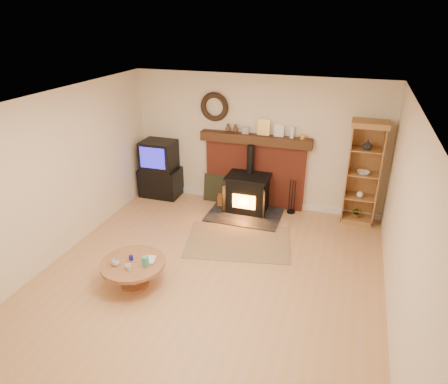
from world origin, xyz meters
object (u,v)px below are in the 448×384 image
(wood_stove, at_px, (247,194))
(curio_cabinet, at_px, (363,173))
(tv_unit, at_px, (160,170))
(coffee_table, at_px, (133,267))

(wood_stove, distance_m, curio_cabinet, 2.18)
(tv_unit, distance_m, curio_cabinet, 4.07)
(curio_cabinet, bearing_deg, wood_stove, -172.35)
(wood_stove, xyz_separation_m, curio_cabinet, (2.08, 0.28, 0.60))
(tv_unit, height_order, coffee_table, tv_unit)
(wood_stove, xyz_separation_m, coffee_table, (-0.93, -2.79, -0.05))
(tv_unit, relative_size, curio_cabinet, 0.62)
(wood_stove, distance_m, coffee_table, 2.94)
(wood_stove, relative_size, tv_unit, 1.16)
(tv_unit, height_order, curio_cabinet, curio_cabinet)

